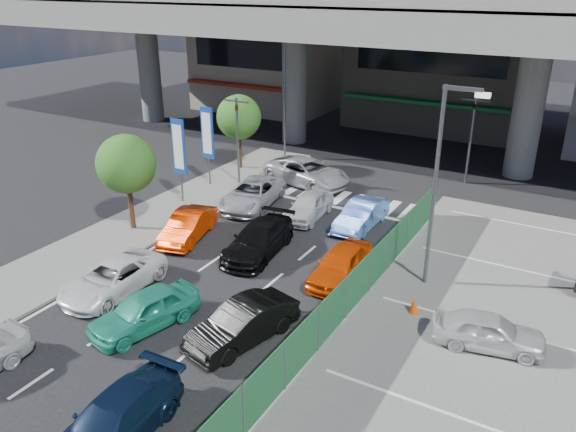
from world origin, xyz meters
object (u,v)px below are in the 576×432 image
Objects in this scene: sedan_black_mid at (259,240)px; sedan_white_front_mid at (309,206)px; minivan_navy_back at (113,421)px; traffic_light_left at (237,120)px; street_lamp_left at (287,88)px; tree_near at (126,164)px; signboard_far at (207,135)px; parked_sedan_white at (489,331)px; street_lamp_right at (441,173)px; sedan_white_mid_left at (113,278)px; taxi_orange_left at (188,226)px; tree_far at (239,117)px; taxi_orange_right at (341,265)px; wagon_silver_front_left at (252,194)px; hatch_black_mid_right at (243,323)px; kei_truck_front_right at (361,215)px; taxi_teal_mid at (145,310)px; traffic_cone at (414,304)px; signboard_near at (179,149)px; traffic_light_right at (473,119)px; crossing_wagon_silver at (307,172)px.

sedan_black_mid is 1.23× the size of sedan_white_front_mid.
sedan_white_front_mid is (-2.58, 15.98, 0.01)m from minivan_navy_back.
street_lamp_left is at bearing 91.20° from traffic_light_left.
traffic_light_left is 8.06m from tree_near.
parked_sedan_white is at bearing -24.86° from signboard_far.
street_lamp_right is 13.24m from sedan_white_mid_left.
taxi_orange_left is 1.05× the size of sedan_white_front_mid.
tree_far reaches higher than parked_sedan_white.
taxi_orange_right is 1.05× the size of sedan_white_front_mid.
wagon_silver_front_left reaches higher than taxi_orange_left.
sedan_white_mid_left is 1.09× the size of hatch_black_mid_right.
wagon_silver_front_left is 6.23m from kei_truck_front_right.
taxi_orange_left is at bearing -60.79° from signboard_far.
street_lamp_left is at bearing 120.31° from taxi_teal_mid.
minivan_navy_back is (9.34, -10.36, -2.74)m from tree_near.
signboard_far is 13.39m from taxi_orange_right.
street_lamp_right reaches higher than sedan_white_mid_left.
sedan_white_front_mid is at bearing 141.38° from traffic_cone.
parked_sedan_white is (6.21, -1.79, -0.01)m from taxi_orange_right.
taxi_teal_mid reaches higher than traffic_cone.
taxi_teal_mid is at bearing -99.92° from sedan_black_mid.
street_lamp_left is 1.68× the size of sedan_black_mid.
signboard_near is 1.30× the size of parked_sedan_white.
taxi_orange_left reaches higher than traffic_cone.
tree_near is 1.00× the size of tree_far.
sedan_white_front_mid is at bearing -174.64° from kei_truck_front_right.
traffic_light_left is 12.96m from taxi_orange_right.
signboard_far is 1.17× the size of kei_truck_front_right.
street_lamp_right is at bearing 66.57° from minivan_navy_back.
traffic_light_left is at bearing 123.09° from sedan_black_mid.
hatch_black_mid_right is at bearing -55.13° from traffic_light_left.
tree_near reaches higher than signboard_far.
street_lamp_left reaches higher than signboard_far.
taxi_teal_mid is at bearing -125.85° from taxi_orange_right.
taxi_teal_mid is 3.61m from hatch_black_mid_right.
sedan_black_mid is (-2.61, 11.24, 0.04)m from minivan_navy_back.
tree_far is 11.71m from kei_truck_front_right.
traffic_light_right is 1.28× the size of taxi_orange_right.
wagon_silver_front_left is at bearing 52.74° from parked_sedan_white.
sedan_white_mid_left is (-5.77, 5.59, -0.01)m from minivan_navy_back.
crossing_wagon_silver is at bearing 32.42° from signboard_far.
signboard_near reaches higher than sedan_black_mid.
traffic_light_right is at bearing 31.43° from signboard_far.
sedan_white_front_mid is at bearing -10.52° from signboard_far.
sedan_white_mid_left is at bearing -166.96° from hatch_black_mid_right.
sedan_white_mid_left is at bearing -97.95° from wagon_silver_front_left.
sedan_white_front_mid is at bearing 72.32° from sedan_white_mid_left.
tree_near is 10.53m from tree_far.
wagon_silver_front_left is (2.68, -8.47, -4.08)m from street_lamp_left.
tree_far is (-14.97, 8.50, -1.38)m from street_lamp_right.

